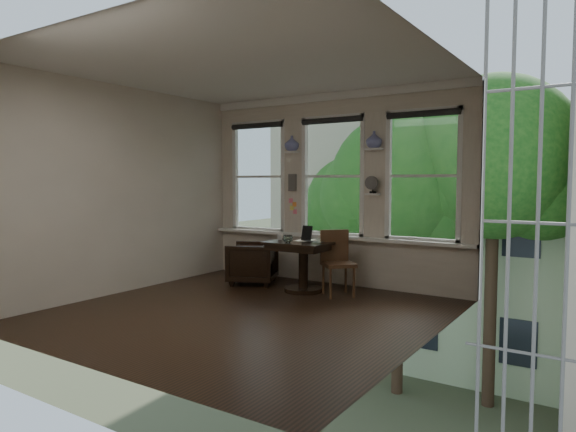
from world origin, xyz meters
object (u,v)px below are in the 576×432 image
Objects in this scene: side_chair_right at (338,264)px; laptop at (311,242)px; armchair_left at (252,263)px; mug at (280,237)px; table at (303,266)px.

laptop is (-0.33, -0.21, 0.30)m from side_chair_right.
armchair_left is at bearing -179.75° from laptop.
mug is (-0.61, 0.11, 0.03)m from laptop.
laptop is at bearing -36.79° from table.
side_chair_right is at bearing 2.78° from table.
mug is (-0.37, -0.07, 0.42)m from table.
side_chair_right is at bearing 6.06° from mug.
table is at bearing 10.99° from mug.
mug is at bearing -169.01° from table.
armchair_left is 1.31m from laptop.
side_chair_right is (0.57, 0.03, 0.09)m from table.
table is 0.98m from armchair_left.
table is 1.24× the size of armchair_left.
armchair_left is 7.33× the size of mug.
armchair_left is (-0.98, 0.04, -0.04)m from table.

